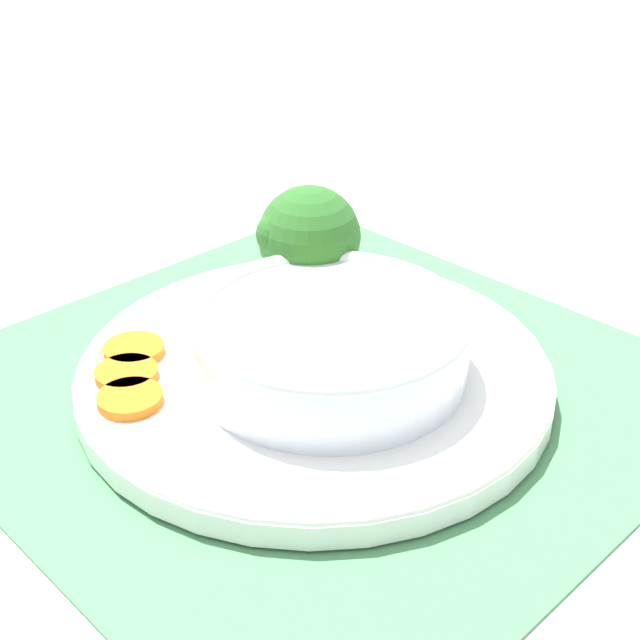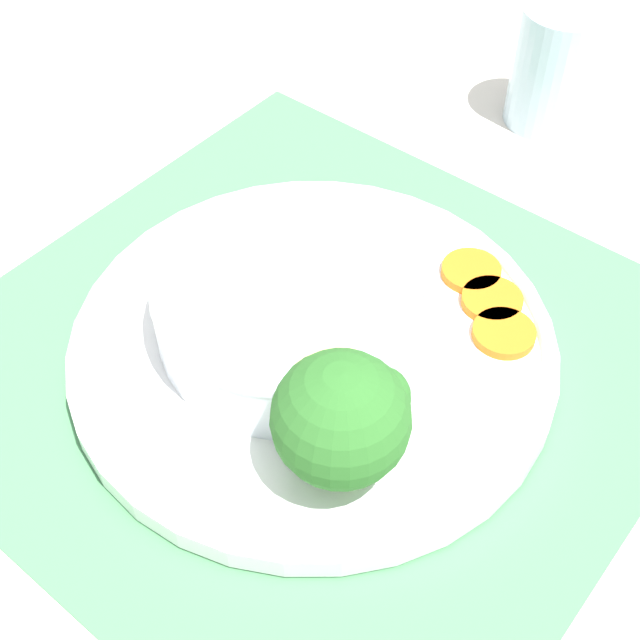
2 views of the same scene
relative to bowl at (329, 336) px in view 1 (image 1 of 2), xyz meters
The scene contains 8 objects.
ground_plane 0.05m from the bowl, 86.68° to the left, with size 4.00×4.00×0.00m, color beige.
placemat 0.05m from the bowl, 86.68° to the left, with size 0.44×0.45×0.00m.
plate 0.04m from the bowl, 86.68° to the left, with size 0.32×0.32×0.02m.
bowl is the anchor object (origin of this frame).
broccoli_floret 0.11m from the bowl, 53.06° to the left, with size 0.08×0.08×0.09m.
carrot_slice_near 0.14m from the bowl, 125.78° to the left, with size 0.04×0.04×0.01m.
carrot_slice_middle 0.14m from the bowl, 138.50° to the left, with size 0.04×0.04×0.01m.
carrot_slice_far 0.13m from the bowl, 151.47° to the left, with size 0.04×0.04×0.01m.
Camera 1 is at (-0.35, -0.37, 0.34)m, focal length 50.00 mm.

